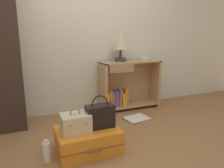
% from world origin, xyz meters
% --- Properties ---
extents(ground_plane, '(9.00, 9.00, 0.00)m').
position_xyz_m(ground_plane, '(0.00, 0.00, 0.00)').
color(ground_plane, olive).
extents(back_wall, '(6.40, 0.10, 2.60)m').
position_xyz_m(back_wall, '(0.00, 1.50, 1.30)').
color(back_wall, silver).
rests_on(back_wall, ground_plane).
extents(bookshelf, '(0.98, 0.34, 0.77)m').
position_xyz_m(bookshelf, '(0.71, 1.28, 0.37)').
color(bookshelf, tan).
rests_on(bookshelf, ground_plane).
extents(table_lamp, '(0.27, 0.27, 0.46)m').
position_xyz_m(table_lamp, '(0.60, 1.29, 1.08)').
color(table_lamp, '#3D3838').
rests_on(table_lamp, bookshelf).
extents(bowl, '(0.18, 0.18, 0.05)m').
position_xyz_m(bowl, '(1.01, 1.24, 0.80)').
color(bowl, silver).
rests_on(bowl, bookshelf).
extents(suitcase_large, '(0.64, 0.48, 0.24)m').
position_xyz_m(suitcase_large, '(-0.27, 0.22, 0.12)').
color(suitcase_large, orange).
rests_on(suitcase_large, ground_plane).
extents(train_case, '(0.28, 0.24, 0.25)m').
position_xyz_m(train_case, '(-0.39, 0.21, 0.34)').
color(train_case, beige).
rests_on(train_case, suitcase_large).
extents(handbag, '(0.29, 0.14, 0.35)m').
position_xyz_m(handbag, '(-0.13, 0.21, 0.37)').
color(handbag, black).
rests_on(handbag, suitcase_large).
extents(bottle, '(0.07, 0.07, 0.22)m').
position_xyz_m(bottle, '(-0.69, 0.18, 0.10)').
color(bottle, white).
rests_on(bottle, ground_plane).
extents(open_book_on_floor, '(0.39, 0.34, 0.02)m').
position_xyz_m(open_book_on_floor, '(0.63, 0.78, 0.01)').
color(open_book_on_floor, white).
rests_on(open_book_on_floor, ground_plane).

